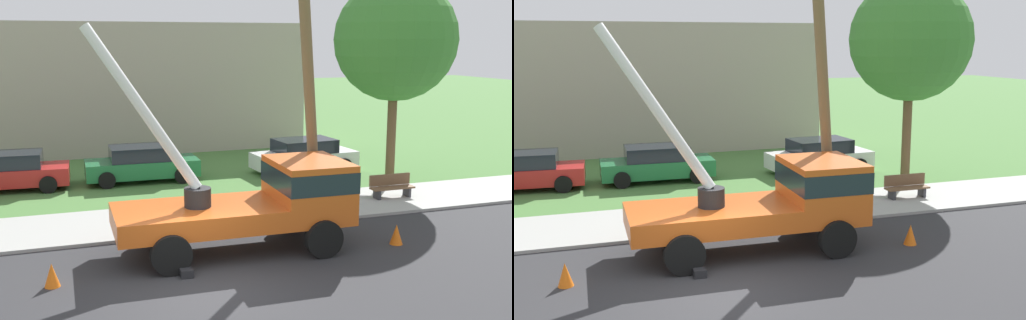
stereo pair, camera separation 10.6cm
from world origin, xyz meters
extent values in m
plane|color=#477538|center=(0.00, 12.00, 0.00)|extent=(120.00, 120.00, 0.00)
cube|color=#2B2B2D|center=(0.00, 0.00, 0.00)|extent=(80.00, 7.80, 0.01)
cube|color=#9E9E99|center=(0.00, 5.57, 0.05)|extent=(80.00, 3.34, 0.10)
cube|color=#C65119|center=(0.41, 2.32, 1.02)|extent=(4.34, 2.48, 0.55)
cube|color=#C65119|center=(3.51, 2.26, 1.55)|extent=(1.94, 2.43, 1.60)
cube|color=#19232D|center=(3.51, 2.26, 1.90)|extent=(1.96, 2.45, 0.56)
cylinder|color=black|center=(0.43, 2.32, 1.55)|extent=(0.70, 0.70, 0.50)
cylinder|color=silver|center=(-0.84, 2.99, 3.85)|extent=(2.87, 1.70, 4.26)
cube|color=black|center=(-0.22, 0.88, 0.10)|extent=(0.31, 0.31, 0.20)
cube|color=black|center=(-0.17, 3.78, 0.10)|extent=(0.31, 0.31, 0.20)
cylinder|color=black|center=(3.44, 1.06, 0.50)|extent=(1.00, 0.30, 1.00)
cylinder|color=black|center=(3.49, 3.46, 0.50)|extent=(1.00, 0.30, 1.00)
cylinder|color=black|center=(-0.52, 1.13, 0.50)|extent=(1.00, 0.30, 1.00)
cylinder|color=black|center=(-0.48, 3.53, 0.50)|extent=(1.00, 0.30, 1.00)
cylinder|color=brown|center=(4.00, 3.45, 4.40)|extent=(1.75, 1.86, 8.86)
cone|color=orange|center=(5.79, 1.37, 0.28)|extent=(0.36, 0.36, 0.56)
cone|color=orange|center=(-3.25, 1.29, 0.28)|extent=(0.36, 0.36, 0.56)
cone|color=orange|center=(3.59, 3.74, 0.28)|extent=(0.36, 0.36, 0.56)
cube|color=#B21E1E|center=(-4.64, 11.56, 0.55)|extent=(4.50, 2.06, 0.65)
cube|color=black|center=(-4.64, 11.56, 1.15)|extent=(2.56, 1.80, 0.55)
cylinder|color=black|center=(-3.25, 10.57, 0.32)|extent=(0.64, 0.22, 0.64)
cylinder|color=black|center=(-3.14, 12.37, 0.32)|extent=(0.64, 0.22, 0.64)
cube|color=#1E6638|center=(0.34, 11.45, 0.55)|extent=(4.43, 1.88, 0.65)
cube|color=black|center=(0.34, 11.45, 1.15)|extent=(2.49, 1.70, 0.55)
cylinder|color=black|center=(1.78, 10.52, 0.32)|extent=(0.64, 0.22, 0.64)
cylinder|color=black|center=(1.81, 12.32, 0.32)|extent=(0.64, 0.22, 0.64)
cylinder|color=black|center=(-1.13, 10.57, 0.32)|extent=(0.64, 0.22, 0.64)
cylinder|color=black|center=(-1.10, 12.37, 0.32)|extent=(0.64, 0.22, 0.64)
cube|color=silver|center=(7.15, 10.95, 0.55)|extent=(4.54, 2.17, 0.65)
cube|color=black|center=(7.15, 10.95, 1.15)|extent=(2.60, 1.86, 0.55)
cylinder|color=black|center=(8.67, 10.18, 0.32)|extent=(0.64, 0.22, 0.64)
cylinder|color=black|center=(8.52, 11.97, 0.32)|extent=(0.64, 0.22, 0.64)
cylinder|color=black|center=(5.78, 9.93, 0.32)|extent=(0.64, 0.22, 0.64)
cylinder|color=black|center=(5.63, 11.72, 0.32)|extent=(0.64, 0.22, 0.64)
cube|color=brown|center=(8.20, 5.57, 0.45)|extent=(1.60, 0.44, 0.06)
cube|color=brown|center=(8.20, 5.77, 0.70)|extent=(1.60, 0.06, 0.40)
cube|color=#333338|center=(7.60, 5.57, 0.23)|extent=(0.10, 0.40, 0.45)
cube|color=#333338|center=(8.80, 5.57, 0.23)|extent=(0.10, 0.40, 0.45)
cylinder|color=brown|center=(9.77, 8.36, 2.60)|extent=(0.36, 0.36, 5.20)
sphere|color=#3D7F33|center=(9.77, 8.36, 5.57)|extent=(4.75, 4.75, 4.75)
cube|color=#A5998C|center=(0.71, 20.01, 3.20)|extent=(18.00, 6.00, 6.40)
camera|label=1|loc=(-3.13, -12.73, 5.54)|focal=43.14mm
camera|label=2|loc=(-3.03, -12.77, 5.54)|focal=43.14mm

